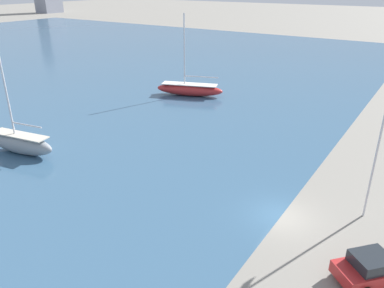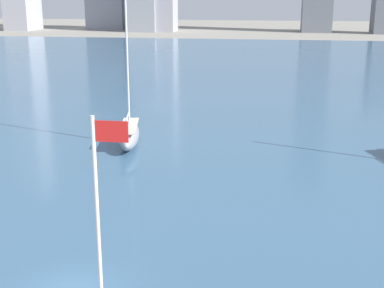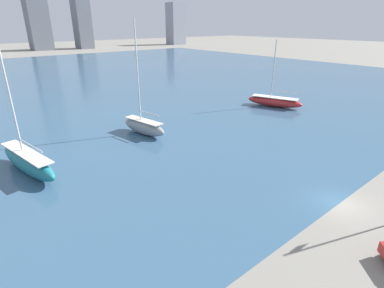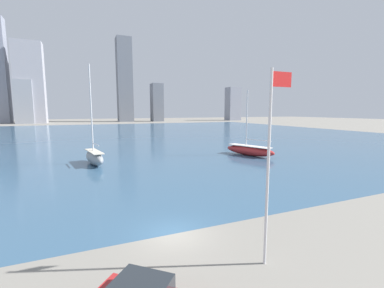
% 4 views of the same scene
% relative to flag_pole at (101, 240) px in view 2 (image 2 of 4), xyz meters
% --- Properties ---
extents(harbor_water, '(180.00, 140.00, 0.00)m').
position_rel_flag_pole_xyz_m(harbor_water, '(-3.33, 74.74, -5.28)').
color(harbor_water, '#385B7A').
rests_on(harbor_water, ground_plane).
extents(flag_pole, '(1.24, 0.14, 9.63)m').
position_rel_flag_pole_xyz_m(flag_pole, '(0.00, 0.00, 0.00)').
color(flag_pole, silver).
rests_on(flag_pole, ground_plane).
extents(sailboat_gray, '(3.05, 7.51, 14.14)m').
position_rel_flag_pole_xyz_m(sailboat_gray, '(-7.04, 29.11, -4.17)').
color(sailboat_gray, gray).
rests_on(sailboat_gray, harbor_water).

